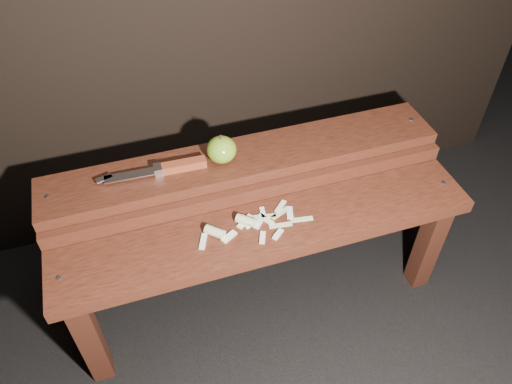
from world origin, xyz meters
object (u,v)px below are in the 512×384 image
object	(u,v)px
bench_front_tier	(269,244)
bench_rear_tier	(245,177)
knife	(170,168)
apple	(222,150)

from	to	relation	value
bench_front_tier	bench_rear_tier	size ratio (longest dim) A/B	1.00
bench_front_tier	knife	bearing A→B (deg)	133.91
knife	bench_front_tier	bearing A→B (deg)	-46.09
bench_front_tier	bench_rear_tier	distance (m)	0.23
bench_front_tier	knife	world-z (taller)	knife
bench_front_tier	bench_rear_tier	xyz separation A→B (m)	(0.00, 0.23, 0.06)
bench_front_tier	apple	xyz separation A→B (m)	(-0.07, 0.23, 0.19)
bench_rear_tier	apple	world-z (taller)	apple
bench_front_tier	apple	bearing A→B (deg)	106.48
apple	knife	size ratio (longest dim) A/B	0.29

